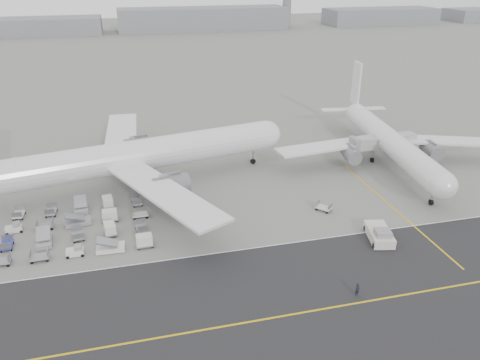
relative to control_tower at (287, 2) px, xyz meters
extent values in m
plane|color=gray|center=(-100.00, -265.00, -16.25)|extent=(700.00, 700.00, 0.00)
cube|color=#28292B|center=(-95.00, -283.00, -16.24)|extent=(220.00, 32.00, 0.02)
cube|color=gold|center=(-95.00, -283.00, -16.22)|extent=(220.00, 0.30, 0.01)
cube|color=silver|center=(-95.00, -267.20, -16.22)|extent=(220.00, 0.25, 0.01)
cube|color=gold|center=(-70.00, -260.00, -16.23)|extent=(0.30, 40.00, 0.01)
cylinder|color=gray|center=(0.00, 0.00, -2.25)|extent=(6.00, 6.00, 28.00)
cylinder|color=silver|center=(-112.20, -239.33, -9.95)|extent=(53.80, 16.69, 6.15)
sphere|color=silver|center=(-85.91, -234.00, -9.95)|extent=(6.03, 6.03, 6.03)
cube|color=silver|center=(-110.26, -255.46, -10.72)|extent=(18.56, 29.39, 0.45)
cube|color=silver|center=(-116.70, -223.72, -10.72)|extent=(7.84, 29.70, 0.45)
cylinder|color=slate|center=(-108.70, -249.97, -12.26)|extent=(7.17, 5.04, 3.81)
cylinder|color=slate|center=(-113.12, -228.17, -12.26)|extent=(7.17, 5.04, 3.81)
cylinder|color=black|center=(-89.11, -234.65, -15.67)|extent=(1.24, 0.72, 1.16)
cylinder|color=black|center=(-113.39, -243.34, -15.67)|extent=(1.24, 0.72, 1.16)
cylinder|color=black|center=(-114.85, -236.11, -15.67)|extent=(1.24, 0.72, 1.16)
cylinder|color=gray|center=(-89.11, -234.65, -14.06)|extent=(0.36, 0.36, 3.23)
cylinder|color=silver|center=(-60.38, -242.15, -11.10)|extent=(10.24, 44.14, 5.03)
sphere|color=silver|center=(-63.00, -263.92, -11.10)|extent=(4.93, 4.93, 4.93)
cone|color=silver|center=(-57.63, -219.32, -10.72)|extent=(5.52, 9.04, 4.52)
cube|color=silver|center=(-57.56, -218.78, -3.77)|extent=(1.07, 4.84, 10.70)
cube|color=silver|center=(-61.91, -217.99, -10.60)|extent=(8.25, 3.35, 0.25)
cube|color=silver|center=(-53.15, -219.05, -10.60)|extent=(8.25, 3.35, 0.25)
cube|color=silver|center=(-73.39, -239.50, -11.73)|extent=(24.55, 8.29, 0.45)
cube|color=silver|center=(-47.11, -242.67, -11.73)|extent=(24.39, 13.57, 0.45)
cylinder|color=slate|center=(-69.53, -242.12, -12.99)|extent=(3.73, 5.68, 3.12)
cylinder|color=slate|center=(-51.48, -244.30, -12.99)|extent=(3.73, 5.68, 3.12)
cylinder|color=black|center=(-62.68, -261.26, -15.71)|extent=(0.63, 1.14, 1.09)
cylinder|color=black|center=(-63.18, -240.19, -15.71)|extent=(0.63, 1.14, 1.09)
cylinder|color=black|center=(-57.19, -240.92, -15.71)|extent=(0.63, 1.14, 1.09)
cylinder|color=gray|center=(-62.68, -261.26, -14.39)|extent=(0.36, 0.36, 2.64)
cube|color=beige|center=(-77.89, -269.59, -15.33)|extent=(4.68, 7.31, 1.53)
cube|color=gray|center=(-78.23, -271.08, -14.18)|extent=(2.82, 2.65, 0.98)
cylinder|color=gray|center=(-76.98, -265.55, -15.71)|extent=(0.79, 2.80, 0.17)
cylinder|color=black|center=(-79.85, -271.83, -15.76)|extent=(0.64, 1.05, 0.98)
cylinder|color=black|center=(-77.08, -272.46, -15.76)|extent=(0.64, 1.05, 0.98)
cylinder|color=black|center=(-78.70, -266.73, -15.76)|extent=(0.64, 1.05, 0.98)
cylinder|color=black|center=(-75.94, -267.35, -15.76)|extent=(0.64, 1.05, 0.98)
cylinder|color=gray|center=(-53.71, -239.58, -14.26)|extent=(1.59, 1.59, 3.98)
cube|color=gray|center=(-53.71, -239.58, -15.91)|extent=(2.67, 2.67, 0.70)
cube|color=#B5B5BA|center=(-60.67, -239.82, -11.68)|extent=(15.00, 3.28, 2.59)
cube|color=gray|center=(-67.83, -240.06, -11.68)|extent=(1.30, 3.22, 2.98)
cylinder|color=black|center=(-52.66, -238.45, -15.96)|extent=(0.32, 0.61, 0.60)
imported|color=black|center=(-87.74, -281.54, -15.29)|extent=(0.81, 0.65, 1.93)
camera|label=1|loc=(-114.94, -326.28, 23.94)|focal=35.00mm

